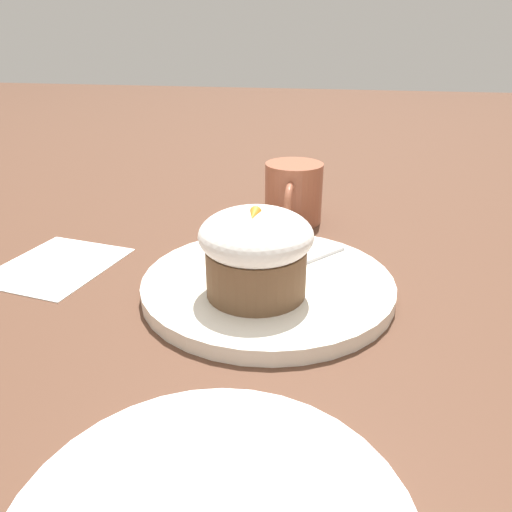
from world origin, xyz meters
The scene contains 6 objects.
ground_plane centered at (0.00, 0.00, 0.00)m, with size 4.00×4.00×0.00m, color #513323.
dessert_plate centered at (0.00, 0.00, 0.01)m, with size 0.26×0.26×0.02m.
carrot_cake centered at (0.03, -0.01, 0.06)m, with size 0.11×0.11×0.09m.
spoon centered at (-0.03, 0.03, 0.02)m, with size 0.09×0.08×0.01m.
coffee_cup centered at (-0.22, 0.00, 0.04)m, with size 0.11×0.08×0.08m.
paper_napkin centered at (-0.02, -0.25, 0.00)m, with size 0.16×0.14×0.00m.
Camera 1 is at (0.46, 0.07, 0.25)m, focal length 35.00 mm.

